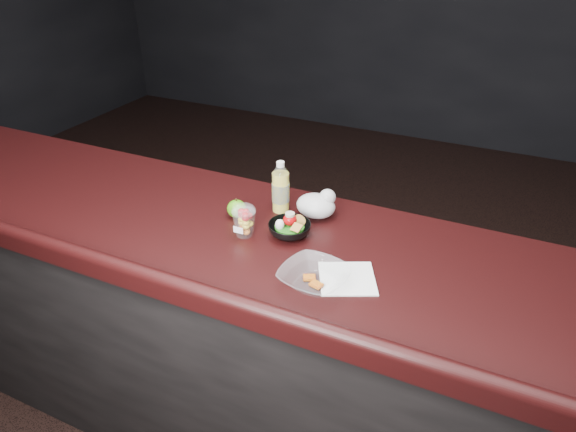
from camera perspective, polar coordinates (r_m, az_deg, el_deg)
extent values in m
cube|color=black|center=(2.06, -4.17, -14.25)|extent=(4.00, 0.65, 0.98)
cube|color=black|center=(1.74, -4.79, -2.18)|extent=(4.06, 0.71, 0.04)
cylinder|color=yellow|center=(1.81, -0.82, 2.68)|extent=(0.06, 0.06, 0.15)
cylinder|color=white|center=(1.81, -0.82, 2.68)|extent=(0.06, 0.06, 0.15)
cone|color=white|center=(1.77, -0.84, 5.15)|extent=(0.06, 0.06, 0.03)
cylinder|color=white|center=(1.76, -0.84, 5.78)|extent=(0.03, 0.03, 0.02)
cylinder|color=#072D99|center=(1.81, -0.82, 2.68)|extent=(0.06, 0.06, 0.07)
ellipsoid|color=white|center=(1.66, -4.96, 0.61)|extent=(0.08, 0.08, 0.04)
ellipsoid|color=#24790E|center=(1.80, -5.73, 0.82)|extent=(0.07, 0.07, 0.06)
cylinder|color=black|center=(1.78, -5.78, 1.77)|extent=(0.01, 0.01, 0.01)
ellipsoid|color=silver|center=(1.79, 3.11, 1.14)|extent=(0.14, 0.11, 0.08)
sphere|color=silver|center=(1.78, 4.40, 2.09)|extent=(0.06, 0.06, 0.06)
imported|color=black|center=(1.69, 0.17, -1.50)|extent=(0.17, 0.17, 0.04)
cylinder|color=#0F470C|center=(1.68, 0.18, -1.24)|extent=(0.10, 0.10, 0.01)
ellipsoid|color=#A10609|center=(1.68, 0.22, -0.40)|extent=(0.05, 0.05, 0.04)
cylinder|color=beige|center=(1.67, 0.22, 0.19)|extent=(0.03, 0.03, 0.01)
ellipsoid|color=white|center=(1.67, -0.92, -0.98)|extent=(0.03, 0.03, 0.04)
imported|color=silver|center=(1.47, 2.90, -6.80)|extent=(0.22, 0.22, 0.05)
cube|color=#990F0C|center=(1.49, 2.38, -6.84)|extent=(0.04, 0.04, 0.01)
cube|color=#990F0C|center=(1.47, 3.17, -7.62)|extent=(0.04, 0.03, 0.01)
cube|color=white|center=(1.51, 6.60, -6.91)|extent=(0.21, 0.21, 0.00)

